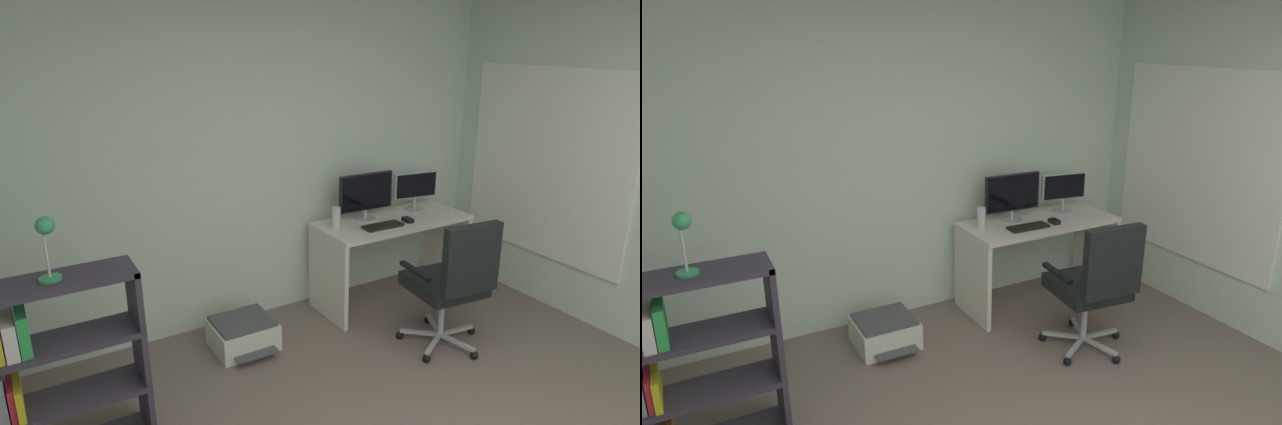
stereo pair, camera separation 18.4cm
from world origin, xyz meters
TOP-DOWN VIEW (x-y plane):
  - wall_back at (0.00, 2.71)m, footprint 4.56×0.10m
  - window_pane at (2.28, 1.68)m, footprint 0.01×1.44m
  - window_frame at (2.27, 1.68)m, footprint 0.02×1.52m
  - desk at (1.18, 2.29)m, footprint 1.32×0.57m
  - monitor_main at (0.97, 2.40)m, footprint 0.50×0.18m
  - monitor_secondary at (1.50, 2.40)m, footprint 0.42×0.18m
  - keyboard at (0.98, 2.17)m, footprint 0.34×0.14m
  - computer_mouse at (1.24, 2.17)m, footprint 0.07×0.10m
  - desktop_speaker at (0.65, 2.35)m, footprint 0.07×0.07m
  - office_chair at (1.04, 1.41)m, footprint 0.62×0.63m
  - bookshelf at (-1.67, 1.68)m, footprint 0.94×0.29m
  - desk_lamp at (-1.47, 1.68)m, footprint 0.11×0.11m
  - printer at (-0.25, 2.23)m, footprint 0.45×0.49m

SIDE VIEW (x-z plane):
  - printer at x=-0.25m, z-range 0.00..0.22m
  - bookshelf at x=-1.67m, z-range -0.01..1.05m
  - desk at x=1.18m, z-range 0.17..0.91m
  - office_chair at x=1.04m, z-range 0.06..1.09m
  - keyboard at x=0.98m, z-range 0.74..0.76m
  - computer_mouse at x=1.24m, z-range 0.74..0.78m
  - desktop_speaker at x=0.65m, z-range 0.74..0.91m
  - monitor_secondary at x=1.50m, z-range 0.78..1.12m
  - monitor_main at x=0.97m, z-range 0.77..1.17m
  - window_pane at x=2.28m, z-range 0.47..1.95m
  - window_frame at x=2.27m, z-range 0.43..1.99m
  - wall_back at x=0.00m, z-range 0.00..2.57m
  - desk_lamp at x=-1.47m, z-range 1.12..1.45m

